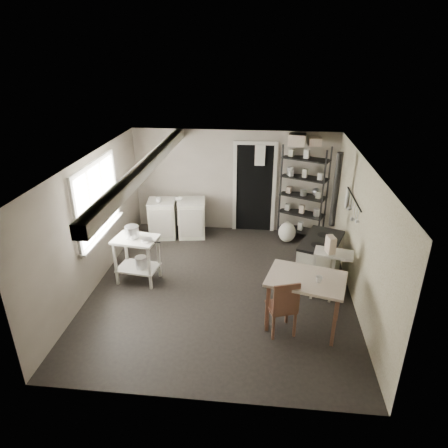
# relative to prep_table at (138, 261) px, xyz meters

# --- Properties ---
(floor) EXTENTS (5.00, 5.00, 0.00)m
(floor) POSITION_rel_prep_table_xyz_m (1.54, -0.07, -0.40)
(floor) COLOR black
(floor) RESTS_ON ground
(ceiling) EXTENTS (5.00, 5.00, 0.00)m
(ceiling) POSITION_rel_prep_table_xyz_m (1.54, -0.07, 1.90)
(ceiling) COLOR white
(ceiling) RESTS_ON wall_back
(wall_back) EXTENTS (4.50, 0.02, 2.30)m
(wall_back) POSITION_rel_prep_table_xyz_m (1.54, 2.43, 0.75)
(wall_back) COLOR #A1978A
(wall_back) RESTS_ON ground
(wall_front) EXTENTS (4.50, 0.02, 2.30)m
(wall_front) POSITION_rel_prep_table_xyz_m (1.54, -2.57, 0.75)
(wall_front) COLOR #A1978A
(wall_front) RESTS_ON ground
(wall_left) EXTENTS (0.02, 5.00, 2.30)m
(wall_left) POSITION_rel_prep_table_xyz_m (-0.71, -0.07, 0.75)
(wall_left) COLOR #A1978A
(wall_left) RESTS_ON ground
(wall_right) EXTENTS (0.02, 5.00, 2.30)m
(wall_right) POSITION_rel_prep_table_xyz_m (3.79, -0.07, 0.75)
(wall_right) COLOR #A1978A
(wall_right) RESTS_ON ground
(window) EXTENTS (0.12, 1.76, 1.28)m
(window) POSITION_rel_prep_table_xyz_m (-0.68, 0.13, 1.10)
(window) COLOR beige
(window) RESTS_ON wall_left
(doorway) EXTENTS (0.96, 0.10, 2.08)m
(doorway) POSITION_rel_prep_table_xyz_m (1.99, 2.40, 0.60)
(doorway) COLOR beige
(doorway) RESTS_ON ground
(ceiling_beam) EXTENTS (0.18, 5.00, 0.18)m
(ceiling_beam) POSITION_rel_prep_table_xyz_m (0.34, -0.07, 1.80)
(ceiling_beam) COLOR beige
(ceiling_beam) RESTS_ON ceiling
(wallpaper_panel) EXTENTS (0.01, 5.00, 2.30)m
(wallpaper_panel) POSITION_rel_prep_table_xyz_m (3.78, -0.07, 0.75)
(wallpaper_panel) COLOR beige
(wallpaper_panel) RESTS_ON wall_right
(utensil_rail) EXTENTS (0.06, 1.20, 0.44)m
(utensil_rail) POSITION_rel_prep_table_xyz_m (3.73, 0.53, 1.15)
(utensil_rail) COLOR silver
(utensil_rail) RESTS_ON wall_right
(prep_table) EXTENTS (0.81, 0.63, 0.86)m
(prep_table) POSITION_rel_prep_table_xyz_m (0.00, 0.00, 0.00)
(prep_table) COLOR beige
(prep_table) RESTS_ON ground
(stockpot) EXTENTS (0.27, 0.27, 0.26)m
(stockpot) POSITION_rel_prep_table_xyz_m (-0.06, 0.03, 0.54)
(stockpot) COLOR silver
(stockpot) RESTS_ON prep_table
(saucepan) EXTENTS (0.22, 0.22, 0.11)m
(saucepan) POSITION_rel_prep_table_xyz_m (0.24, -0.10, 0.45)
(saucepan) COLOR silver
(saucepan) RESTS_ON prep_table
(bucket) EXTENTS (0.28, 0.28, 0.23)m
(bucket) POSITION_rel_prep_table_xyz_m (0.07, -0.03, -0.02)
(bucket) COLOR silver
(bucket) RESTS_ON prep_table
(base_cabinets) EXTENTS (1.37, 0.75, 0.85)m
(base_cabinets) POSITION_rel_prep_table_xyz_m (0.31, 1.90, 0.06)
(base_cabinets) COLOR beige
(base_cabinets) RESTS_ON ground
(mixing_bowl) EXTENTS (0.27, 0.27, 0.06)m
(mixing_bowl) POSITION_rel_prep_table_xyz_m (0.37, 1.90, 0.55)
(mixing_bowl) COLOR silver
(mixing_bowl) RESTS_ON base_cabinets
(counter_cup) EXTENTS (0.16, 0.16, 0.10)m
(counter_cup) POSITION_rel_prep_table_xyz_m (-0.04, 1.75, 0.57)
(counter_cup) COLOR silver
(counter_cup) RESTS_ON base_cabinets
(shelf_rack) EXTENTS (1.04, 0.75, 2.06)m
(shelf_rack) POSITION_rel_prep_table_xyz_m (3.06, 2.21, 0.55)
(shelf_rack) COLOR black
(shelf_rack) RESTS_ON ground
(shelf_jar) EXTENTS (0.12, 0.12, 0.19)m
(shelf_jar) POSITION_rel_prep_table_xyz_m (2.77, 2.26, 0.97)
(shelf_jar) COLOR silver
(shelf_jar) RESTS_ON shelf_rack
(storage_box_a) EXTENTS (0.39, 0.35, 0.24)m
(storage_box_a) POSITION_rel_prep_table_xyz_m (2.84, 2.19, 1.61)
(storage_box_a) COLOR beige
(storage_box_a) RESTS_ON shelf_rack
(storage_box_b) EXTENTS (0.27, 0.25, 0.16)m
(storage_box_b) POSITION_rel_prep_table_xyz_m (3.20, 2.23, 1.59)
(storage_box_b) COLOR beige
(storage_box_b) RESTS_ON shelf_rack
(stove) EXTENTS (0.94, 1.21, 0.84)m
(stove) POSITION_rel_prep_table_xyz_m (3.25, 0.32, 0.04)
(stove) COLOR beige
(stove) RESTS_ON ground
(stovepipe) EXTENTS (0.14, 0.14, 1.48)m
(stovepipe) POSITION_rel_prep_table_xyz_m (3.48, 0.82, 1.19)
(stovepipe) COLOR black
(stovepipe) RESTS_ON stove
(side_ledge) EXTENTS (0.67, 0.45, 0.94)m
(side_ledge) POSITION_rel_prep_table_xyz_m (3.36, -0.32, 0.03)
(side_ledge) COLOR beige
(side_ledge) RESTS_ON ground
(oats_box) EXTENTS (0.16, 0.21, 0.28)m
(oats_box) POSITION_rel_prep_table_xyz_m (3.29, -0.33, 0.61)
(oats_box) COLOR beige
(oats_box) RESTS_ON side_ledge
(work_table) EXTENTS (1.28, 1.03, 0.85)m
(work_table) POSITION_rel_prep_table_xyz_m (2.88, -0.98, -0.02)
(work_table) COLOR beige
(work_table) RESTS_ON ground
(table_cup) EXTENTS (0.12, 0.12, 0.09)m
(table_cup) POSITION_rel_prep_table_xyz_m (3.05, -1.08, 0.40)
(table_cup) COLOR silver
(table_cup) RESTS_ON work_table
(chair) EXTENTS (0.49, 0.51, 0.94)m
(chair) POSITION_rel_prep_table_xyz_m (2.53, -1.16, 0.08)
(chair) COLOR brown
(chair) RESTS_ON ground
(flour_sack) EXTENTS (0.42, 0.37, 0.45)m
(flour_sack) POSITION_rel_prep_table_xyz_m (2.75, 1.87, -0.16)
(flour_sack) COLOR silver
(flour_sack) RESTS_ON ground
(floor_crock) EXTENTS (0.11, 0.11, 0.14)m
(floor_crock) POSITION_rel_prep_table_xyz_m (3.19, -0.01, -0.33)
(floor_crock) COLOR silver
(floor_crock) RESTS_ON ground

